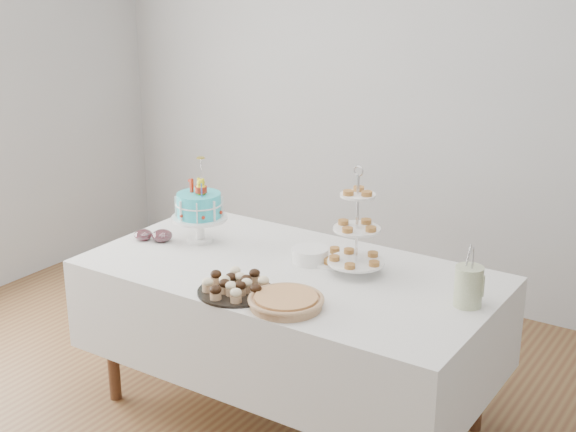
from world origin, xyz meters
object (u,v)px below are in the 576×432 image
Objects in this scene: cupcake_tray at (236,285)px; utensil_pitcher at (469,285)px; jam_bowl_b at (162,236)px; tiered_stand at (357,229)px; birthday_cake at (200,219)px; pastry_plate at (337,258)px; pie at (286,301)px; jam_bowl_a at (143,235)px; plate_stack at (310,255)px; table at (289,313)px.

cupcake_tray is 1.26× the size of utensil_pitcher.
tiered_stand is at bearing 9.40° from jam_bowl_b.
tiered_stand reaches higher than birthday_cake.
cupcake_tray reaches higher than pastry_plate.
pie is (0.80, -0.42, -0.09)m from birthday_cake.
cupcake_tray is 0.76m from jam_bowl_b.
birthday_cake is 1.42m from utensil_pitcher.
jam_bowl_b is (-0.96, 0.31, 0.00)m from pie.
cupcake_tray is 0.59m from pastry_plate.
cupcake_tray is 0.84m from jam_bowl_a.
tiered_stand is 1.06m from jam_bowl_b.
jam_bowl_a is 0.35× the size of utensil_pitcher.
pie is 0.63× the size of tiered_stand.
birthday_cake is 4.15× the size of jam_bowl_b.
birthday_cake is 2.46× the size of plate_stack.
jam_bowl_b is (-0.88, -0.25, 0.01)m from pastry_plate.
cupcake_tray is 1.25× the size of pastry_plate.
table is 0.88m from jam_bowl_a.
utensil_pitcher is (0.81, -0.06, 0.06)m from plate_stack.
jam_bowl_b is at bearing 161.89° from pie.
cupcake_tray is 0.65× the size of tiered_stand.
jam_bowl_a is (-0.84, -0.08, 0.25)m from table.
pie is 1.21× the size of utensil_pitcher.
jam_bowl_a is at bearing -163.51° from pastry_plate.
table is at bearing 4.50° from birthday_cake.
table is 0.54m from tiered_stand.
utensil_pitcher reaches higher than plate_stack.
pastry_plate is (-0.08, 0.57, -0.01)m from pie.
utensil_pitcher is at bearing 34.65° from pie.
pastry_plate is at bearing 22.16° from birthday_cake.
utensil_pitcher reaches higher than jam_bowl_b.
tiered_stand reaches higher than utensil_pitcher.
pie is 0.76m from utensil_pitcher.
table is 0.44m from cupcake_tray.
plate_stack is at bearing 174.96° from utensil_pitcher.
tiered_stand is 0.57m from utensil_pitcher.
jam_bowl_a is at bearing -139.72° from birthday_cake.
cupcake_tray is (-0.05, -0.35, 0.26)m from table.
birthday_cake reaches higher than pastry_plate.
birthday_cake is 0.87m from tiered_stand.
pastry_plate is at bearing 168.29° from utensil_pitcher.
birthday_cake is 1.30× the size of cupcake_tray.
birthday_cake is at bearing -168.66° from pastry_plate.
utensil_pitcher is at bearing 5.24° from jam_bowl_a.
pastry_plate is (0.18, 0.56, -0.02)m from cupcake_tray.
cupcake_tray is 3.20× the size of jam_bowl_b.
pastry_plate is (-0.15, 0.08, -0.20)m from tiered_stand.
plate_stack reaches higher than jam_bowl_b.
plate_stack is at bearing -143.57° from pastry_plate.
jam_bowl_a is at bearing -158.56° from jam_bowl_b.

